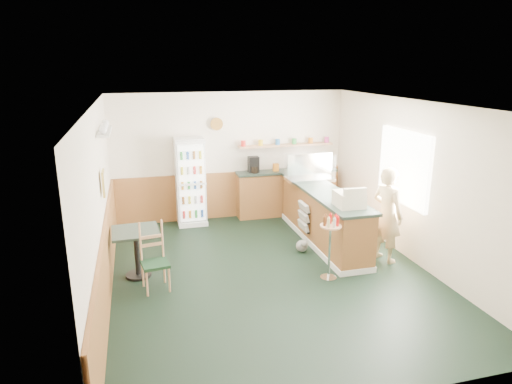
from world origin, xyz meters
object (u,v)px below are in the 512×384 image
object	(u,v)px
cash_register	(349,199)
drinks_fridge	(191,182)
cafe_table	(136,244)
display_case	(310,168)
condiment_stand	(330,238)
cafe_chair	(154,254)
shopkeeper	(387,215)

from	to	relation	value
cash_register	drinks_fridge	bearing A→B (deg)	131.88
cash_register	cafe_table	bearing A→B (deg)	175.03
display_case	condiment_stand	bearing A→B (deg)	-102.93
cafe_table	cafe_chair	bearing A→B (deg)	-59.74
display_case	cash_register	bearing A→B (deg)	-90.00
condiment_stand	shopkeeper	bearing A→B (deg)	18.64
drinks_fridge	cafe_table	size ratio (longest dim) A/B	2.34
display_case	condiment_stand	xyz separation A→B (m)	(-0.51, -2.21, -0.60)
condiment_stand	cafe_table	xyz separation A→B (m)	(-2.89, 0.84, -0.13)
drinks_fridge	display_case	world-z (taller)	drinks_fridge
cafe_chair	cafe_table	bearing A→B (deg)	111.56
drinks_fridge	cafe_chair	distance (m)	2.88
cash_register	condiment_stand	bearing A→B (deg)	-136.88
drinks_fridge	cafe_chair	bearing A→B (deg)	-108.08
condiment_stand	cafe_chair	xyz separation A→B (m)	(-2.64, 0.41, -0.14)
display_case	condiment_stand	world-z (taller)	display_case
cafe_table	cafe_chair	distance (m)	0.50
cash_register	shopkeeper	bearing A→B (deg)	-1.70
drinks_fridge	condiment_stand	size ratio (longest dim) A/B	1.76
drinks_fridge	display_case	bearing A→B (deg)	-21.96
display_case	cafe_table	distance (m)	3.74
shopkeeper	cafe_chair	size ratio (longest dim) A/B	1.60
display_case	cafe_chair	world-z (taller)	display_case
shopkeeper	cafe_chair	distance (m)	3.86
shopkeeper	cafe_chair	xyz separation A→B (m)	(-3.85, 0.00, -0.29)
cash_register	cafe_table	world-z (taller)	cash_register
display_case	cafe_table	world-z (taller)	display_case
display_case	cafe_table	bearing A→B (deg)	-158.12
cafe_table	drinks_fridge	bearing A→B (deg)	63.40
cash_register	shopkeeper	size ratio (longest dim) A/B	0.27
drinks_fridge	cafe_chair	xyz separation A→B (m)	(-0.89, -2.71, -0.37)
shopkeeper	condiment_stand	world-z (taller)	shopkeeper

